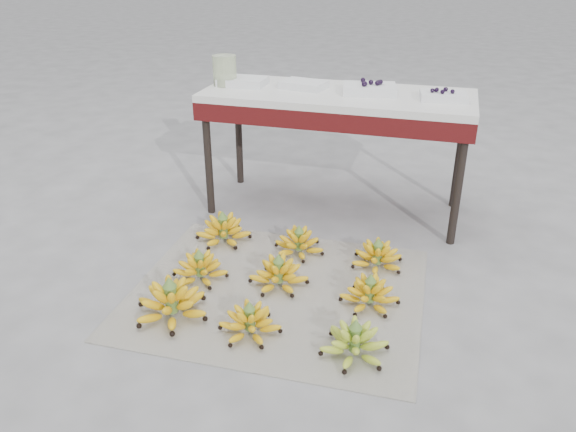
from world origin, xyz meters
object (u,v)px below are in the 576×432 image
(bunch_back_left, at_px, (223,230))
(tray_far_left, at_px, (243,81))
(bunch_back_center, at_px, (299,243))
(glass_jar, at_px, (225,70))
(tray_left, at_px, (304,85))
(bunch_front_right, at_px, (355,342))
(bunch_mid_left, at_px, (200,268))
(bunch_front_center, at_px, (250,322))
(tray_far_right, at_px, (443,96))
(bunch_mid_center, at_px, (279,274))
(bunch_mid_right, at_px, (370,294))
(bunch_back_right, at_px, (377,257))
(vendor_table, at_px, (337,107))
(bunch_front_left, at_px, (171,303))
(tray_right, at_px, (370,89))
(newspaper_mat, at_px, (278,292))

(bunch_back_left, relative_size, tray_far_left, 1.26)
(bunch_back_center, height_order, glass_jar, glass_jar)
(tray_far_left, height_order, tray_left, tray_far_left)
(bunch_front_right, height_order, bunch_mid_left, bunch_front_right)
(tray_left, xyz_separation_m, glass_jar, (-0.43, -0.06, 0.06))
(bunch_back_center, bearing_deg, bunch_front_center, -79.54)
(tray_left, relative_size, tray_far_right, 1.06)
(bunch_mid_center, bearing_deg, glass_jar, 118.47)
(bunch_mid_right, relative_size, bunch_back_left, 0.81)
(tray_far_right, xyz_separation_m, glass_jar, (-1.16, -0.01, 0.06))
(bunch_mid_center, relative_size, bunch_back_left, 0.87)
(bunch_front_right, xyz_separation_m, bunch_mid_right, (0.00, 0.34, -0.00))
(bunch_back_right, bearing_deg, tray_far_left, 128.16)
(tray_far_left, distance_m, tray_far_right, 1.07)
(bunch_front_right, distance_m, vendor_table, 1.40)
(bunch_back_left, bearing_deg, bunch_mid_right, -12.80)
(bunch_front_right, bearing_deg, tray_left, 90.10)
(bunch_back_right, distance_m, tray_far_right, 0.88)
(bunch_front_left, xyz_separation_m, bunch_back_right, (0.75, 0.63, -0.01))
(tray_far_right, bearing_deg, tray_far_left, 178.66)
(tray_far_right, bearing_deg, tray_right, 175.05)
(tray_right, bearing_deg, bunch_front_right, -81.94)
(bunch_mid_center, xyz_separation_m, bunch_back_left, (-0.39, 0.32, 0.00))
(bunch_mid_center, xyz_separation_m, bunch_back_center, (0.01, 0.31, -0.00))
(glass_jar, bearing_deg, bunch_back_right, -30.40)
(bunch_mid_left, xyz_separation_m, bunch_back_right, (0.76, 0.33, 0.00))
(bunch_front_left, height_order, glass_jar, glass_jar)
(vendor_table, xyz_separation_m, tray_far_right, (0.54, -0.01, 0.10))
(bunch_back_right, bearing_deg, bunch_back_center, 158.91)
(vendor_table, bearing_deg, bunch_mid_left, -114.96)
(newspaper_mat, xyz_separation_m, bunch_mid_right, (0.40, 0.01, 0.05))
(bunch_back_left, height_order, tray_far_left, tray_far_left)
(glass_jar, bearing_deg, tray_far_left, 19.81)
(bunch_mid_right, relative_size, tray_right, 0.87)
(glass_jar, bearing_deg, newspaper_mat, -57.50)
(tray_right, xyz_separation_m, tray_far_right, (0.38, -0.03, -0.00))
(bunch_back_right, height_order, tray_far_right, tray_far_right)
(newspaper_mat, height_order, bunch_back_left, bunch_back_left)
(newspaper_mat, bearing_deg, bunch_mid_right, 1.69)
(bunch_front_center, xyz_separation_m, tray_right, (0.24, 1.25, 0.65))
(tray_right, bearing_deg, bunch_back_left, -137.76)
(bunch_mid_right, bearing_deg, tray_right, 105.15)
(bunch_mid_center, bearing_deg, bunch_front_center, -96.16)
(bunch_front_right, relative_size, bunch_back_left, 1.04)
(newspaper_mat, relative_size, bunch_front_left, 3.10)
(tray_far_left, bearing_deg, bunch_back_left, -82.29)
(bunch_back_center, xyz_separation_m, tray_far_left, (-0.48, 0.57, 0.64))
(bunch_front_center, bearing_deg, tray_far_left, 122.60)
(bunch_front_left, xyz_separation_m, glass_jar, (-0.21, 1.19, 0.69))
(newspaper_mat, height_order, bunch_mid_right, bunch_mid_right)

